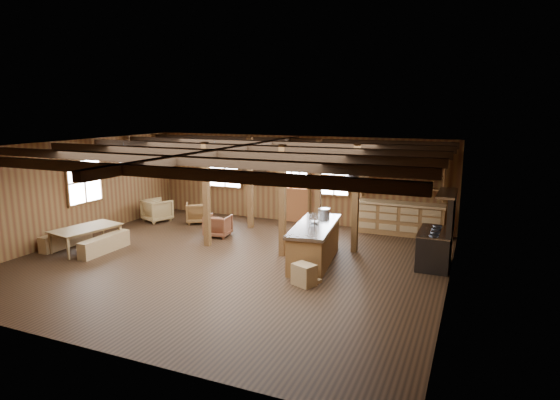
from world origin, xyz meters
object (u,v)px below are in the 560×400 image
armchair_a (198,213)px  armchair_c (157,210)px  kitchen_island (314,243)px  armchair_b (218,226)px  commercial_range (437,242)px  dining_table (87,239)px

armchair_a → armchair_c: bearing=-19.1°
kitchen_island → armchair_b: bearing=154.3°
armchair_c → commercial_range: bearing=-165.1°
armchair_b → dining_table: bearing=37.0°
commercial_range → armchair_a: bearing=169.6°
armchair_b → armchair_c: 2.91m
armchair_c → dining_table: bearing=116.9°
dining_table → armchair_a: 3.78m
armchair_a → armchair_b: size_ratio=1.06×
armchair_a → dining_table: bearing=41.4°
commercial_range → dining_table: bearing=-165.2°
kitchen_island → dining_table: bearing=-174.0°
kitchen_island → armchair_b: size_ratio=3.73×
armchair_b → armchair_c: bearing=-24.4°
dining_table → kitchen_island: bearing=-65.6°
armchair_a → armchair_b: bearing=109.0°
armchair_a → armchair_c: armchair_c is taller
armchair_b → armchair_c: armchair_c is taller
kitchen_island → commercial_range: (2.73, 0.89, 0.11)m
commercial_range → dining_table: commercial_range is taller
dining_table → armchair_c: 3.32m
kitchen_island → armchair_a: size_ratio=3.53×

